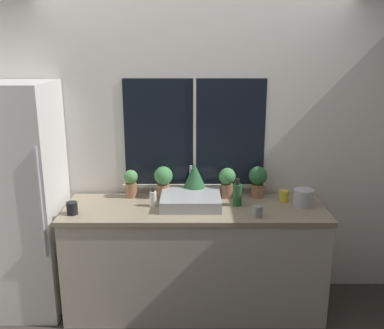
{
  "coord_description": "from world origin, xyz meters",
  "views": [
    {
      "loc": [
        -0.02,
        -2.88,
        2.12
      ],
      "look_at": [
        -0.02,
        0.31,
        1.25
      ],
      "focal_mm": 40.0,
      "sensor_mm": 36.0,
      "label": 1
    }
  ],
  "objects_px": {
    "potted_plant_center": "(193,177)",
    "mug_black": "(71,208)",
    "mug_yellow": "(283,196)",
    "mug_grey": "(257,211)",
    "potted_plant_left": "(163,179)",
    "bottle_tall": "(236,194)",
    "kettle": "(303,197)",
    "potted_plant_far_right": "(257,179)",
    "potted_plant_right": "(226,181)",
    "refrigerator": "(20,201)",
    "soap_bottle": "(152,198)",
    "sink": "(190,200)",
    "potted_plant_far_left": "(130,182)"
  },
  "relations": [
    {
      "from": "soap_bottle",
      "to": "sink",
      "type": "bearing_deg",
      "value": 2.93
    },
    {
      "from": "mug_grey",
      "to": "potted_plant_far_right",
      "type": "bearing_deg",
      "value": 81.75
    },
    {
      "from": "potted_plant_center",
      "to": "mug_black",
      "type": "bearing_deg",
      "value": -157.26
    },
    {
      "from": "potted_plant_far_right",
      "to": "mug_yellow",
      "type": "distance_m",
      "value": 0.25
    },
    {
      "from": "sink",
      "to": "potted_plant_right",
      "type": "distance_m",
      "value": 0.38
    },
    {
      "from": "potted_plant_center",
      "to": "potted_plant_far_right",
      "type": "bearing_deg",
      "value": -0.0
    },
    {
      "from": "sink",
      "to": "mug_yellow",
      "type": "xyz_separation_m",
      "value": [
        0.77,
        0.1,
        0.0
      ]
    },
    {
      "from": "refrigerator",
      "to": "kettle",
      "type": "height_order",
      "value": "refrigerator"
    },
    {
      "from": "refrigerator",
      "to": "soap_bottle",
      "type": "relative_size",
      "value": 12.11
    },
    {
      "from": "refrigerator",
      "to": "potted_plant_center",
      "type": "bearing_deg",
      "value": 8.2
    },
    {
      "from": "sink",
      "to": "potted_plant_right",
      "type": "bearing_deg",
      "value": 33.39
    },
    {
      "from": "mug_yellow",
      "to": "bottle_tall",
      "type": "bearing_deg",
      "value": -165.81
    },
    {
      "from": "potted_plant_center",
      "to": "mug_black",
      "type": "xyz_separation_m",
      "value": [
        -0.93,
        -0.39,
        -0.13
      ]
    },
    {
      "from": "mug_yellow",
      "to": "mug_grey",
      "type": "xyz_separation_m",
      "value": [
        -0.27,
        -0.34,
        -0.0
      ]
    },
    {
      "from": "potted_plant_far_left",
      "to": "potted_plant_far_right",
      "type": "relative_size",
      "value": 0.89
    },
    {
      "from": "potted_plant_far_left",
      "to": "potted_plant_center",
      "type": "bearing_deg",
      "value": 0.0
    },
    {
      "from": "mug_yellow",
      "to": "mug_grey",
      "type": "distance_m",
      "value": 0.43
    },
    {
      "from": "mug_black",
      "to": "potted_plant_far_left",
      "type": "bearing_deg",
      "value": 44.44
    },
    {
      "from": "mug_black",
      "to": "kettle",
      "type": "xyz_separation_m",
      "value": [
        1.8,
        0.18,
        0.03
      ]
    },
    {
      "from": "bottle_tall",
      "to": "mug_grey",
      "type": "xyz_separation_m",
      "value": [
        0.13,
        -0.24,
        -0.05
      ]
    },
    {
      "from": "refrigerator",
      "to": "bottle_tall",
      "type": "height_order",
      "value": "refrigerator"
    },
    {
      "from": "sink",
      "to": "mug_yellow",
      "type": "height_order",
      "value": "sink"
    },
    {
      "from": "potted_plant_left",
      "to": "bottle_tall",
      "type": "height_order",
      "value": "potted_plant_left"
    },
    {
      "from": "bottle_tall",
      "to": "mug_grey",
      "type": "relative_size",
      "value": 2.62
    },
    {
      "from": "potted_plant_center",
      "to": "mug_yellow",
      "type": "height_order",
      "value": "potted_plant_center"
    },
    {
      "from": "mug_black",
      "to": "mug_yellow",
      "type": "xyz_separation_m",
      "value": [
        1.67,
        0.29,
        -0.0
      ]
    },
    {
      "from": "refrigerator",
      "to": "soap_bottle",
      "type": "bearing_deg",
      "value": -0.87
    },
    {
      "from": "mug_black",
      "to": "mug_grey",
      "type": "distance_m",
      "value": 1.4
    },
    {
      "from": "soap_bottle",
      "to": "bottle_tall",
      "type": "bearing_deg",
      "value": 1.51
    },
    {
      "from": "potted_plant_far_right",
      "to": "sink",
      "type": "bearing_deg",
      "value": -160.34
    },
    {
      "from": "potted_plant_far_right",
      "to": "mug_grey",
      "type": "height_order",
      "value": "potted_plant_far_right"
    },
    {
      "from": "potted_plant_right",
      "to": "mug_yellow",
      "type": "distance_m",
      "value": 0.48
    },
    {
      "from": "potted_plant_far_right",
      "to": "mug_black",
      "type": "height_order",
      "value": "potted_plant_far_right"
    },
    {
      "from": "potted_plant_left",
      "to": "mug_yellow",
      "type": "bearing_deg",
      "value": -5.66
    },
    {
      "from": "potted_plant_far_right",
      "to": "bottle_tall",
      "type": "distance_m",
      "value": 0.28
    },
    {
      "from": "refrigerator",
      "to": "potted_plant_left",
      "type": "height_order",
      "value": "refrigerator"
    },
    {
      "from": "kettle",
      "to": "potted_plant_right",
      "type": "bearing_deg",
      "value": 160.72
    },
    {
      "from": "refrigerator",
      "to": "potted_plant_center",
      "type": "distance_m",
      "value": 1.41
    },
    {
      "from": "potted_plant_far_left",
      "to": "mug_grey",
      "type": "height_order",
      "value": "potted_plant_far_left"
    },
    {
      "from": "potted_plant_left",
      "to": "mug_yellow",
      "type": "relative_size",
      "value": 2.87
    },
    {
      "from": "potted_plant_far_left",
      "to": "potted_plant_right",
      "type": "distance_m",
      "value": 0.81
    },
    {
      "from": "bottle_tall",
      "to": "soap_bottle",
      "type": "bearing_deg",
      "value": -178.49
    },
    {
      "from": "mug_yellow",
      "to": "kettle",
      "type": "xyz_separation_m",
      "value": [
        0.13,
        -0.11,
        0.03
      ]
    },
    {
      "from": "potted_plant_right",
      "to": "mug_grey",
      "type": "xyz_separation_m",
      "value": [
        0.19,
        -0.44,
        -0.1
      ]
    },
    {
      "from": "bottle_tall",
      "to": "kettle",
      "type": "distance_m",
      "value": 0.53
    },
    {
      "from": "mug_grey",
      "to": "mug_yellow",
      "type": "bearing_deg",
      "value": 51.7
    },
    {
      "from": "soap_bottle",
      "to": "mug_grey",
      "type": "bearing_deg",
      "value": -15.39
    },
    {
      "from": "sink",
      "to": "mug_black",
      "type": "relative_size",
      "value": 4.99
    },
    {
      "from": "potted_plant_far_right",
      "to": "potted_plant_right",
      "type": "bearing_deg",
      "value": 180.0
    },
    {
      "from": "potted_plant_left",
      "to": "mug_black",
      "type": "xyz_separation_m",
      "value": [
        -0.67,
        -0.39,
        -0.11
      ]
    }
  ]
}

